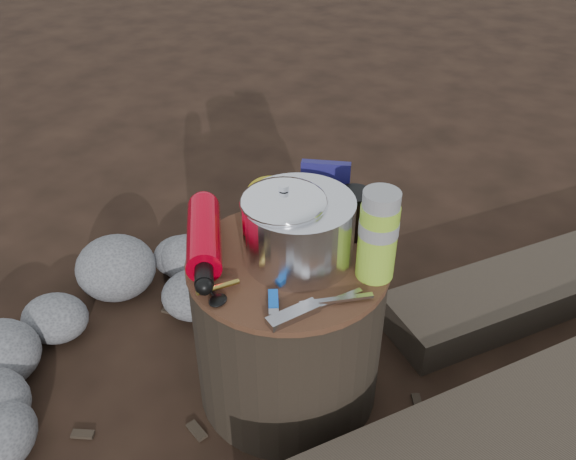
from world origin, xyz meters
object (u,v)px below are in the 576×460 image
at_px(stump, 288,328).
at_px(camping_pot, 284,226).
at_px(thermos, 378,236).
at_px(travel_mug, 354,214).
at_px(fuel_bottle, 204,236).

relative_size(stump, camping_pot, 2.49).
bearing_deg(camping_pot, thermos, 12.48).
distance_m(stump, thermos, 0.35).
distance_m(stump, travel_mug, 0.31).
bearing_deg(travel_mug, fuel_bottle, -141.94).
bearing_deg(stump, fuel_bottle, -163.42).
relative_size(stump, thermos, 2.23).
xyz_separation_m(fuel_bottle, thermos, (0.36, 0.09, 0.06)).
distance_m(fuel_bottle, thermos, 0.38).
distance_m(camping_pot, thermos, 0.19).
relative_size(stump, fuel_bottle, 1.42).
xyz_separation_m(camping_pot, thermos, (0.19, 0.04, 0.01)).
bearing_deg(thermos, camping_pot, -167.52).
bearing_deg(thermos, fuel_bottle, -165.52).
height_order(camping_pot, travel_mug, camping_pot).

